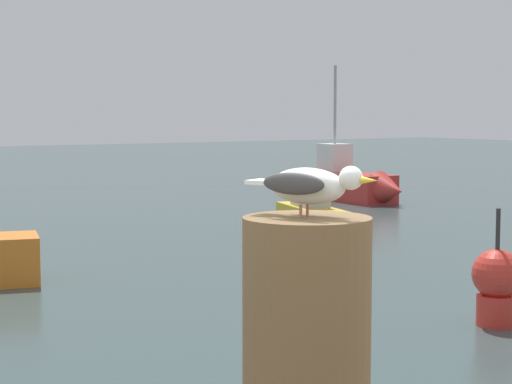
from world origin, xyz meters
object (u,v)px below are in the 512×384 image
(mooring_post, at_px, (306,377))
(boat_red, at_px, (353,184))
(boat_yellow, at_px, (320,218))
(seagull, at_px, (309,184))
(channel_buoy, at_px, (497,284))

(mooring_post, xyz_separation_m, boat_red, (13.93, 16.25, -1.17))
(mooring_post, relative_size, boat_yellow, 0.27)
(mooring_post, xyz_separation_m, seagull, (0.00, -0.01, 0.53))
(boat_yellow, bearing_deg, channel_buoy, -111.81)
(mooring_post, height_order, channel_buoy, mooring_post)
(seagull, distance_m, boat_yellow, 14.34)
(boat_yellow, distance_m, channel_buoy, 7.05)
(seagull, relative_size, channel_buoy, 0.29)
(boat_yellow, bearing_deg, boat_red, 44.79)
(seagull, xyz_separation_m, channel_buoy, (6.19, 4.63, -1.71))
(boat_yellow, bearing_deg, mooring_post, -128.27)
(seagull, distance_m, channel_buoy, 7.92)
(seagull, bearing_deg, channel_buoy, 36.80)
(boat_red, bearing_deg, channel_buoy, -123.65)
(mooring_post, distance_m, boat_red, 21.44)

